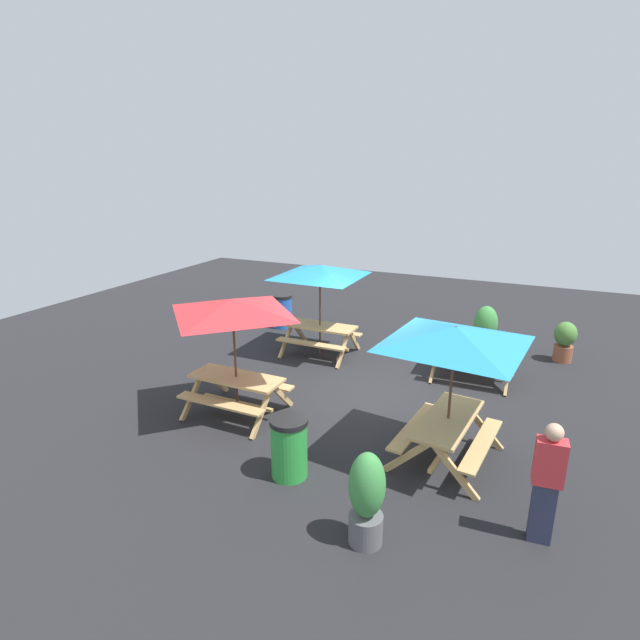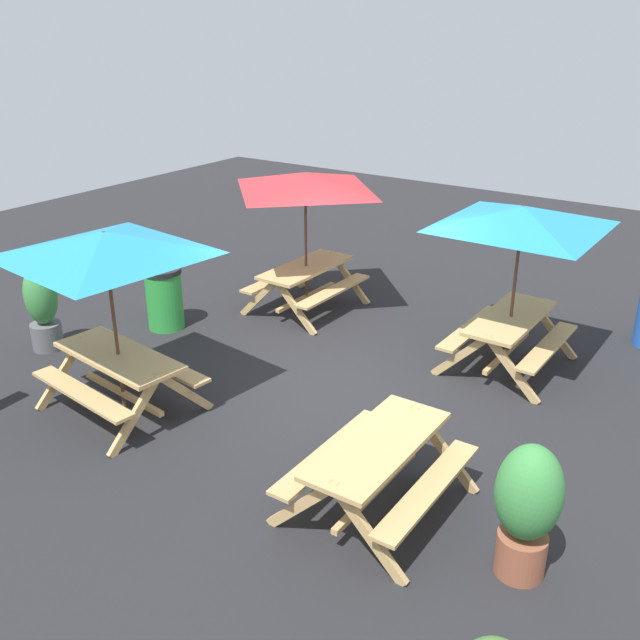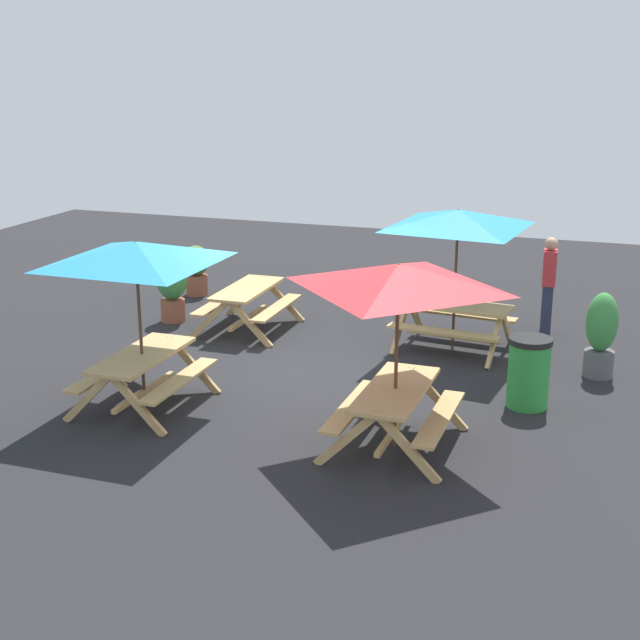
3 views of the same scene
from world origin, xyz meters
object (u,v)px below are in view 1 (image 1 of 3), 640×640
Objects in this scene: person_standing at (547,481)px; picnic_table_2 at (320,277)px; trash_bin_green at (289,447)px; potted_plant_0 at (565,340)px; trash_bin_blue at (282,311)px; potted_plant_1 at (367,498)px; picnic_table_0 at (473,354)px; picnic_table_1 at (454,346)px; potted_plant_2 at (485,329)px; picnic_table_3 at (233,315)px.

picnic_table_2 is at bearing 132.63° from person_standing.
potted_plant_0 reaches higher than trash_bin_green.
trash_bin_blue is 0.76× the size of potted_plant_1.
trash_bin_green is 0.98× the size of potted_plant_0.
potted_plant_1 reaches higher than picnic_table_0.
person_standing is (-3.57, -0.08, 0.39)m from trash_bin_green.
picnic_table_2 reaches higher than trash_bin_blue.
picnic_table_1 is 0.99× the size of picnic_table_2.
potted_plant_1 is at bearing 150.73° from trash_bin_green.
picnic_table_1 is 5.24m from potted_plant_2.
person_standing reaches higher than trash_bin_green.
picnic_table_3 reaches higher than potted_plant_2.
potted_plant_0 is at bearing -119.36° from trash_bin_green.
picnic_table_1 is 2.17× the size of potted_plant_2.
picnic_table_3 is (3.98, 0.04, 0.00)m from picnic_table_1.
trash_bin_green is at bearing 144.19° from picnic_table_3.
picnic_table_1 is at bearing -146.05° from trash_bin_green.
trash_bin_green is (2.12, 1.43, -1.49)m from picnic_table_1.
trash_bin_blue is 8.99m from potted_plant_1.
picnic_table_1 reaches higher than trash_bin_blue.
picnic_table_1 is at bearing -103.91° from potted_plant_1.
picnic_table_3 reaches higher than potted_plant_0.
picnic_table_0 is at bearing -94.59° from potted_plant_1.
potted_plant_2 reaches higher than trash_bin_green.
potted_plant_2 is at bearing -92.67° from picnic_table_0.
picnic_table_1 is at bearing 132.31° from person_standing.
picnic_table_0 is 3.86m from picnic_table_1.
potted_plant_1 is 7.39m from potted_plant_2.
picnic_table_0 is at bearing 102.54° from person_standing.
trash_bin_blue is at bearing -60.68° from trash_bin_green.
trash_bin_green is at bearing -49.36° from picnic_table_1.
potted_plant_1 is (2.35, 7.81, 0.12)m from potted_plant_0.
picnic_table_3 is (0.15, 3.54, 0.00)m from picnic_table_2.
potted_plant_2 is (-0.06, -1.49, 0.15)m from picnic_table_0.
person_standing reaches higher than potted_plant_1.
picnic_table_3 is 6.59m from potted_plant_2.
potted_plant_0 is 0.60× the size of person_standing.
potted_plant_0 is (-1.88, -1.92, -0.02)m from picnic_table_0.
picnic_table_2 is 2.18× the size of potted_plant_2.
person_standing reaches higher than trash_bin_blue.
potted_plant_2 is (-3.94, -5.12, -1.28)m from picnic_table_3.
picnic_table_0 is 0.64× the size of picnic_table_1.
picnic_table_0 is 0.64× the size of picnic_table_2.
person_standing is at bearing 53.86° from picnic_table_1.
picnic_table_3 is at bearing -36.65° from trash_bin_green.
potted_plant_2 is (-5.72, -0.03, 0.22)m from trash_bin_blue.
picnic_table_1 reaches higher than potted_plant_2.
picnic_table_3 reaches higher than potted_plant_1.
trash_bin_green and trash_bin_blue have the same top height.
potted_plant_1 is (-3.41, 2.26, -1.33)m from picnic_table_3.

